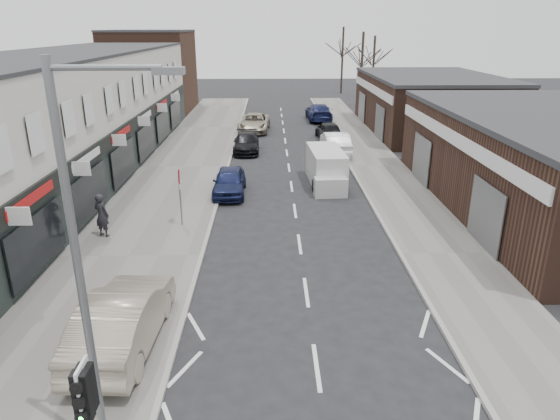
{
  "coord_description": "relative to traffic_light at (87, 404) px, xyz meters",
  "views": [
    {
      "loc": [
        -1.2,
        -8.99,
        8.53
      ],
      "look_at": [
        -0.88,
        7.08,
        2.6
      ],
      "focal_mm": 32.0,
      "sensor_mm": 36.0,
      "label": 1
    }
  ],
  "objects": [
    {
      "name": "tree_far_b",
      "position": [
        15.9,
        56.02,
        -2.41
      ],
      "size": [
        3.6,
        3.6,
        7.5
      ],
      "primitive_type": null,
      "color": "#382D26",
      "rests_on": "ground"
    },
    {
      "name": "parked_car_left_c",
      "position": [
        1.85,
        35.86,
        -1.67
      ],
      "size": [
        2.79,
        5.49,
        1.49
      ],
      "primitive_type": "imported",
      "rotation": [
        0.0,
        0.0,
        -0.06
      ],
      "color": "tan",
      "rests_on": "ground"
    },
    {
      "name": "parked_car_right_c",
      "position": [
        7.9,
        41.15,
        -1.63
      ],
      "size": [
        2.35,
        5.49,
        1.58
      ],
      "primitive_type": "imported",
      "rotation": [
        0.0,
        0.0,
        3.17
      ],
      "color": "#161C46",
      "rests_on": "ground"
    },
    {
      "name": "warning_sign",
      "position": [
        -0.76,
        14.02,
        -0.21
      ],
      "size": [
        0.12,
        0.8,
        2.7
      ],
      "color": "slate",
      "rests_on": "pavement_left"
    },
    {
      "name": "right_unit_near",
      "position": [
        16.9,
        16.02,
        -0.16
      ],
      "size": [
        10.0,
        18.0,
        4.5
      ],
      "primitive_type": "cube",
      "color": "#3B241B",
      "rests_on": "ground"
    },
    {
      "name": "pedestrian",
      "position": [
        -3.92,
        12.8,
        -1.35
      ],
      "size": [
        0.81,
        0.69,
        1.88
      ],
      "primitive_type": "imported",
      "rotation": [
        0.0,
        0.0,
        2.72
      ],
      "color": "black",
      "rests_on": "pavement_left"
    },
    {
      "name": "sedan_on_pavement",
      "position": [
        -0.9,
        4.97,
        -1.46
      ],
      "size": [
        1.99,
        5.14,
        1.67
      ],
      "primitive_type": "imported",
      "rotation": [
        0.0,
        0.0,
        3.1
      ],
      "color": "#A19480",
      "rests_on": "pavement_left"
    },
    {
      "name": "white_van",
      "position": [
        6.4,
        20.49,
        -1.49
      ],
      "size": [
        2.02,
        5.14,
        1.96
      ],
      "rotation": [
        0.0,
        0.0,
        0.06
      ],
      "color": "silver",
      "rests_on": "ground"
    },
    {
      "name": "brick_block_far",
      "position": [
        -9.1,
        47.02,
        1.59
      ],
      "size": [
        8.0,
        10.0,
        8.0
      ],
      "primitive_type": "cube",
      "color": "#462A1E",
      "rests_on": "ground"
    },
    {
      "name": "pavement_left",
      "position": [
        -2.35,
        24.02,
        -2.35
      ],
      "size": [
        5.5,
        64.0,
        0.12
      ],
      "primitive_type": "cube",
      "color": "slate",
      "rests_on": "ground"
    },
    {
      "name": "parked_car_right_b",
      "position": [
        7.9,
        32.5,
        -1.7
      ],
      "size": [
        1.99,
        4.32,
        1.44
      ],
      "primitive_type": "imported",
      "rotation": [
        0.0,
        0.0,
        3.21
      ],
      "color": "black",
      "rests_on": "ground"
    },
    {
      "name": "parked_car_left_a",
      "position": [
        1.0,
        18.72,
        -1.71
      ],
      "size": [
        1.68,
        4.15,
        1.41
      ],
      "primitive_type": "imported",
      "rotation": [
        0.0,
        0.0,
        0.0
      ],
      "color": "#151C43",
      "rests_on": "ground"
    },
    {
      "name": "tree_far_a",
      "position": [
        13.4,
        50.02,
        -2.41
      ],
      "size": [
        3.6,
        3.6,
        8.0
      ],
      "primitive_type": null,
      "color": "#382D26",
      "rests_on": "ground"
    },
    {
      "name": "street_lamp",
      "position": [
        -0.13,
        1.22,
        2.2
      ],
      "size": [
        2.23,
        0.22,
        8.0
      ],
      "color": "slate",
      "rests_on": "pavement_left"
    },
    {
      "name": "pavement_right",
      "position": [
        10.15,
        24.02,
        -2.35
      ],
      "size": [
        3.5,
        64.0,
        0.12
      ],
      "primitive_type": "cube",
      "color": "slate",
      "rests_on": "ground"
    },
    {
      "name": "parked_car_left_b",
      "position": [
        1.49,
        28.4,
        -1.77
      ],
      "size": [
        1.91,
        4.51,
        1.3
      ],
      "primitive_type": "imported",
      "rotation": [
        0.0,
        0.0,
        0.02
      ],
      "color": "black",
      "rests_on": "ground"
    },
    {
      "name": "right_unit_far",
      "position": [
        16.9,
        36.02,
        -0.16
      ],
      "size": [
        10.0,
        16.0,
        4.5
      ],
      "primitive_type": "cube",
      "color": "#3B241B",
      "rests_on": "ground"
    },
    {
      "name": "parked_car_right_a",
      "position": [
        7.81,
        27.64,
        -1.62
      ],
      "size": [
        1.75,
        4.82,
        1.58
      ],
      "primitive_type": "imported",
      "rotation": [
        0.0,
        0.0,
        3.16
      ],
      "color": "white",
      "rests_on": "ground"
    },
    {
      "name": "tree_far_c",
      "position": [
        12.9,
        62.02,
        -2.41
      ],
      "size": [
        3.6,
        3.6,
        8.5
      ],
      "primitive_type": null,
      "color": "#382D26",
      "rests_on": "ground"
    },
    {
      "name": "traffic_light",
      "position": [
        0.0,
        0.0,
        0.0
      ],
      "size": [
        0.28,
        0.6,
        3.1
      ],
      "color": "slate",
      "rests_on": "pavement_left"
    },
    {
      "name": "shop_terrace_left",
      "position": [
        -9.1,
        21.52,
        1.14
      ],
      "size": [
        8.0,
        41.0,
        7.1
      ],
      "primitive_type": "cube",
      "color": "silver",
      "rests_on": "ground"
    }
  ]
}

